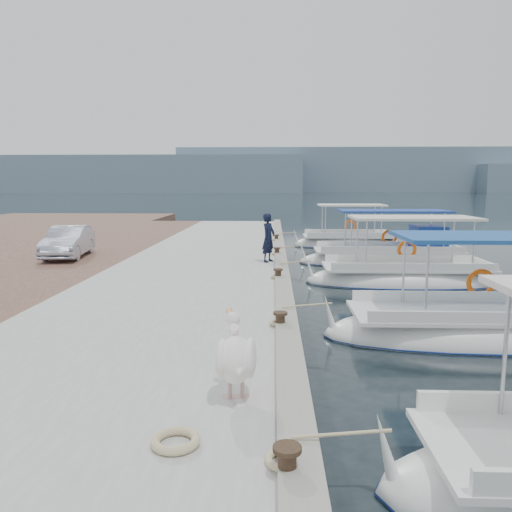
{
  "coord_description": "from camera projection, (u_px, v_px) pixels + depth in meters",
  "views": [
    {
      "loc": [
        -0.49,
        -12.91,
        3.28
      ],
      "look_at": [
        -1.0,
        1.5,
        1.2
      ],
      "focal_mm": 35.0,
      "sensor_mm": 36.0,
      "label": 1
    }
  ],
  "objects": [
    {
      "name": "pelican",
      "position": [
        236.0,
        357.0,
        6.5
      ],
      "size": [
        0.59,
        1.38,
        1.06
      ],
      "color": "tan",
      "rests_on": "concrete_quay"
    },
    {
      "name": "fishing_caique_d",
      "position": [
        390.0,
        259.0,
        20.75
      ],
      "size": [
        7.33,
        2.27,
        2.83
      ],
      "color": "white",
      "rests_on": "ground"
    },
    {
      "name": "ground",
      "position": [
        292.0,
        309.0,
        13.22
      ],
      "size": [
        400.0,
        400.0,
        0.0
      ],
      "primitive_type": "plane",
      "color": "black",
      "rests_on": "ground"
    },
    {
      "name": "mooring_bollards",
      "position": [
        278.0,
        273.0,
        14.62
      ],
      "size": [
        0.28,
        20.28,
        0.33
      ],
      "color": "black",
      "rests_on": "concrete_quay"
    },
    {
      "name": "distant_hills",
      "position": [
        345.0,
        174.0,
        210.41
      ],
      "size": [
        330.0,
        60.0,
        18.0
      ],
      "color": "slate",
      "rests_on": "ground"
    },
    {
      "name": "fishing_caique_b",
      "position": [
        485.0,
        333.0,
        10.67
      ],
      "size": [
        6.93,
        2.34,
        2.83
      ],
      "color": "white",
      "rests_on": "ground"
    },
    {
      "name": "quay_curb",
      "position": [
        281.0,
        260.0,
        18.1
      ],
      "size": [
        0.44,
        40.0,
        0.12
      ],
      "primitive_type": "cube",
      "color": "gray",
      "rests_on": "concrete_quay"
    },
    {
      "name": "fisherman",
      "position": [
        268.0,
        238.0,
        17.89
      ],
      "size": [
        0.67,
        0.76,
        1.75
      ],
      "primitive_type": "imported",
      "rotation": [
        0.0,
        0.0,
        1.07
      ],
      "color": "black",
      "rests_on": "concrete_quay"
    },
    {
      "name": "concrete_quay",
      "position": [
        205.0,
        268.0,
        18.24
      ],
      "size": [
        6.0,
        40.0,
        0.5
      ],
      "primitive_type": "cube",
      "color": "#A1A09B",
      "rests_on": "ground"
    },
    {
      "name": "fishing_caique_e",
      "position": [
        348.0,
        244.0,
        26.57
      ],
      "size": [
        5.75,
        2.31,
        2.83
      ],
      "color": "white",
      "rests_on": "ground"
    },
    {
      "name": "rope_coil",
      "position": [
        176.0,
        441.0,
        5.35
      ],
      "size": [
        0.54,
        0.54,
        0.1
      ],
      "primitive_type": "torus",
      "color": "#C6B284",
      "rests_on": "concrete_quay"
    },
    {
      "name": "fishing_caique_c",
      "position": [
        406.0,
        280.0,
        16.6
      ],
      "size": [
        6.66,
        2.35,
        2.83
      ],
      "color": "white",
      "rests_on": "ground"
    },
    {
      "name": "parked_car",
      "position": [
        68.0,
        242.0,
        19.08
      ],
      "size": [
        1.73,
        3.75,
        1.19
      ],
      "primitive_type": "imported",
      "rotation": [
        0.0,
        0.0,
        0.13
      ],
      "color": "#ACB1C4",
      "rests_on": "cobblestone_strip"
    },
    {
      "name": "cobblestone_strip",
      "position": [
        70.0,
        267.0,
        18.41
      ],
      "size": [
        4.0,
        40.0,
        0.5
      ],
      "primitive_type": "cube",
      "color": "brown",
      "rests_on": "ground"
    }
  ]
}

